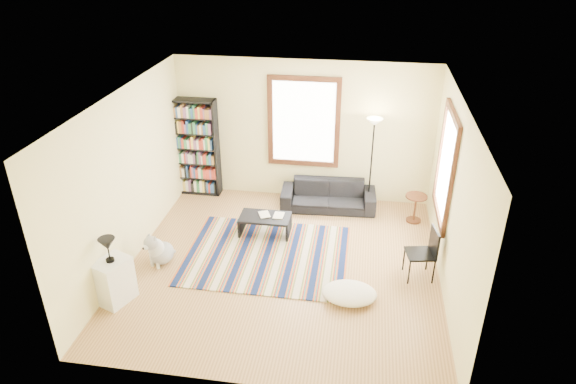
# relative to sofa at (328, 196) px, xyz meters

# --- Properties ---
(floor) EXTENTS (5.00, 5.00, 0.10)m
(floor) POSITION_rel_sofa_xyz_m (-0.56, -2.05, -0.32)
(floor) COLOR #B08450
(floor) RESTS_ON ground
(ceiling) EXTENTS (5.00, 5.00, 0.10)m
(ceiling) POSITION_rel_sofa_xyz_m (-0.56, -2.05, 2.58)
(ceiling) COLOR white
(ceiling) RESTS_ON floor
(wall_back) EXTENTS (5.00, 0.10, 2.80)m
(wall_back) POSITION_rel_sofa_xyz_m (-0.56, 0.50, 1.13)
(wall_back) COLOR #F3E6A3
(wall_back) RESTS_ON floor
(wall_front) EXTENTS (5.00, 0.10, 2.80)m
(wall_front) POSITION_rel_sofa_xyz_m (-0.56, -4.60, 1.13)
(wall_front) COLOR #F3E6A3
(wall_front) RESTS_ON floor
(wall_left) EXTENTS (0.10, 5.00, 2.80)m
(wall_left) POSITION_rel_sofa_xyz_m (-3.11, -2.05, 1.13)
(wall_left) COLOR #F3E6A3
(wall_left) RESTS_ON floor
(wall_right) EXTENTS (0.10, 5.00, 2.80)m
(wall_right) POSITION_rel_sofa_xyz_m (1.99, -2.05, 1.13)
(wall_right) COLOR #F3E6A3
(wall_right) RESTS_ON floor
(window_back) EXTENTS (1.20, 0.06, 1.60)m
(window_back) POSITION_rel_sofa_xyz_m (-0.56, 0.42, 1.33)
(window_back) COLOR white
(window_back) RESTS_ON wall_back
(window_right) EXTENTS (0.06, 1.20, 1.60)m
(window_right) POSITION_rel_sofa_xyz_m (1.91, -1.25, 1.33)
(window_right) COLOR white
(window_right) RESTS_ON wall_right
(rug) EXTENTS (2.70, 2.16, 0.02)m
(rug) POSITION_rel_sofa_xyz_m (-0.88, -1.80, -0.26)
(rug) COLOR #0C183F
(rug) RESTS_ON floor
(sofa) EXTENTS (0.82, 1.87, 0.53)m
(sofa) POSITION_rel_sofa_xyz_m (0.00, 0.00, 0.00)
(sofa) COLOR black
(sofa) RESTS_ON floor
(bookshelf) EXTENTS (0.90, 0.30, 2.00)m
(bookshelf) POSITION_rel_sofa_xyz_m (-2.70, 0.27, 0.73)
(bookshelf) COLOR black
(bookshelf) RESTS_ON floor
(coffee_table) EXTENTS (1.02, 0.82, 0.36)m
(coffee_table) POSITION_rel_sofa_xyz_m (-1.04, -1.13, -0.09)
(coffee_table) COLOR black
(coffee_table) RESTS_ON floor
(book_a) EXTENTS (0.29, 0.26, 0.02)m
(book_a) POSITION_rel_sofa_xyz_m (-1.14, -1.13, 0.10)
(book_a) COLOR beige
(book_a) RESTS_ON coffee_table
(book_b) EXTENTS (0.19, 0.25, 0.02)m
(book_b) POSITION_rel_sofa_xyz_m (-0.89, -1.08, 0.10)
(book_b) COLOR beige
(book_b) RESTS_ON coffee_table
(floor_cushion) EXTENTS (0.98, 0.85, 0.20)m
(floor_cushion) POSITION_rel_sofa_xyz_m (0.55, -2.74, -0.17)
(floor_cushion) COLOR white
(floor_cushion) RESTS_ON floor
(floor_lamp) EXTENTS (0.35, 0.35, 1.86)m
(floor_lamp) POSITION_rel_sofa_xyz_m (0.78, 0.10, 0.66)
(floor_lamp) COLOR black
(floor_lamp) RESTS_ON floor
(side_table) EXTENTS (0.40, 0.40, 0.54)m
(side_table) POSITION_rel_sofa_xyz_m (1.64, -0.27, 0.00)
(side_table) COLOR #432110
(side_table) RESTS_ON floor
(folding_chair) EXTENTS (0.49, 0.47, 0.86)m
(folding_chair) POSITION_rel_sofa_xyz_m (1.59, -2.02, 0.16)
(folding_chair) COLOR black
(folding_chair) RESTS_ON floor
(white_cabinet) EXTENTS (0.54, 0.60, 0.70)m
(white_cabinet) POSITION_rel_sofa_xyz_m (-2.86, -3.29, 0.08)
(white_cabinet) COLOR white
(white_cabinet) RESTS_ON floor
(table_lamp) EXTENTS (0.28, 0.28, 0.38)m
(table_lamp) POSITION_rel_sofa_xyz_m (-2.86, -3.29, 0.62)
(table_lamp) COLOR black
(table_lamp) RESTS_ON white_cabinet
(dog) EXTENTS (0.62, 0.71, 0.59)m
(dog) POSITION_rel_sofa_xyz_m (-2.54, -2.26, 0.03)
(dog) COLOR silver
(dog) RESTS_ON floor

